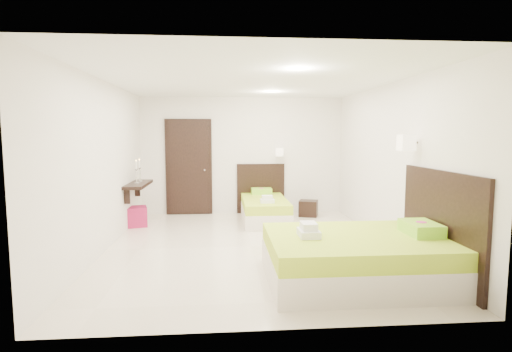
{
  "coord_description": "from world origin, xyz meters",
  "views": [
    {
      "loc": [
        -0.43,
        -6.2,
        1.79
      ],
      "look_at": [
        0.1,
        0.3,
        1.1
      ],
      "focal_mm": 28.0,
      "sensor_mm": 36.0,
      "label": 1
    }
  ],
  "objects": [
    {
      "name": "nightstand",
      "position": [
        1.41,
        2.26,
        0.17
      ],
      "size": [
        0.48,
        0.45,
        0.35
      ],
      "primitive_type": "cube",
      "rotation": [
        0.0,
        0.0,
        -0.33
      ],
      "color": "black",
      "rests_on": "ground"
    },
    {
      "name": "console_shelf",
      "position": [
        -2.08,
        1.6,
        0.82
      ],
      "size": [
        0.35,
        1.2,
        0.78
      ],
      "color": "black",
      "rests_on": "ground"
    },
    {
      "name": "bed_double",
      "position": [
        1.25,
        -1.58,
        0.31
      ],
      "size": [
        2.16,
        1.83,
        1.78
      ],
      "color": "beige",
      "rests_on": "ground"
    },
    {
      "name": "ottoman",
      "position": [
        -2.13,
        1.59,
        0.19
      ],
      "size": [
        0.46,
        0.46,
        0.38
      ],
      "primitive_type": "cube",
      "rotation": [
        0.0,
        0.0,
        0.25
      ],
      "color": "maroon",
      "rests_on": "ground"
    },
    {
      "name": "floor",
      "position": [
        0.0,
        0.0,
        0.0
      ],
      "size": [
        5.5,
        5.5,
        0.0
      ],
      "primitive_type": "plane",
      "color": "beige",
      "rests_on": "ground"
    },
    {
      "name": "door",
      "position": [
        -1.2,
        2.7,
        1.05
      ],
      "size": [
        1.02,
        0.15,
        2.14
      ],
      "color": "black",
      "rests_on": "ground"
    },
    {
      "name": "bed_single",
      "position": [
        0.41,
        1.93,
        0.27
      ],
      "size": [
        1.08,
        1.79,
        1.48
      ],
      "color": "beige",
      "rests_on": "ground"
    }
  ]
}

